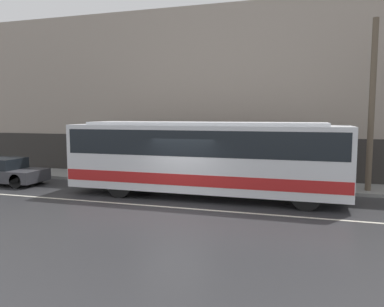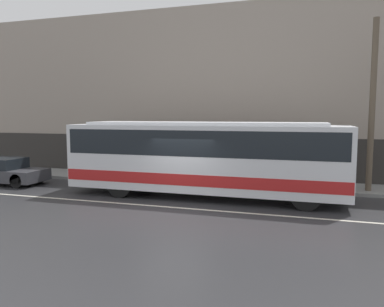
{
  "view_description": "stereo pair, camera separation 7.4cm",
  "coord_description": "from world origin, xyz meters",
  "px_view_note": "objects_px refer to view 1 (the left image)",
  "views": [
    {
      "loc": [
        4.52,
        -12.79,
        3.42
      ],
      "look_at": [
        0.0,
        2.07,
        1.81
      ],
      "focal_mm": 35.0,
      "sensor_mm": 36.0,
      "label": 1
    },
    {
      "loc": [
        4.59,
        -12.77,
        3.42
      ],
      "look_at": [
        0.0,
        2.07,
        1.81
      ],
      "focal_mm": 35.0,
      "sensor_mm": 36.0,
      "label": 2
    }
  ],
  "objects_px": {
    "transit_bus": "(204,155)",
    "utility_pole_near": "(372,106)",
    "pedestrian_waiting": "(162,165)",
    "sedan_dark_behind": "(2,171)"
  },
  "relations": [
    {
      "from": "transit_bus",
      "to": "utility_pole_near",
      "type": "bearing_deg",
      "value": 21.92
    },
    {
      "from": "transit_bus",
      "to": "pedestrian_waiting",
      "type": "height_order",
      "value": "transit_bus"
    },
    {
      "from": "transit_bus",
      "to": "utility_pole_near",
      "type": "distance_m",
      "value": 7.47
    },
    {
      "from": "utility_pole_near",
      "to": "pedestrian_waiting",
      "type": "relative_size",
      "value": 4.76
    },
    {
      "from": "transit_bus",
      "to": "pedestrian_waiting",
      "type": "relative_size",
      "value": 7.45
    },
    {
      "from": "transit_bus",
      "to": "pedestrian_waiting",
      "type": "bearing_deg",
      "value": 135.74
    },
    {
      "from": "utility_pole_near",
      "to": "pedestrian_waiting",
      "type": "height_order",
      "value": "utility_pole_near"
    },
    {
      "from": "sedan_dark_behind",
      "to": "pedestrian_waiting",
      "type": "distance_m",
      "value": 7.96
    },
    {
      "from": "transit_bus",
      "to": "pedestrian_waiting",
      "type": "xyz_separation_m",
      "value": [
        -2.98,
        2.91,
        -0.91
      ]
    },
    {
      "from": "transit_bus",
      "to": "utility_pole_near",
      "type": "relative_size",
      "value": 1.56
    }
  ]
}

